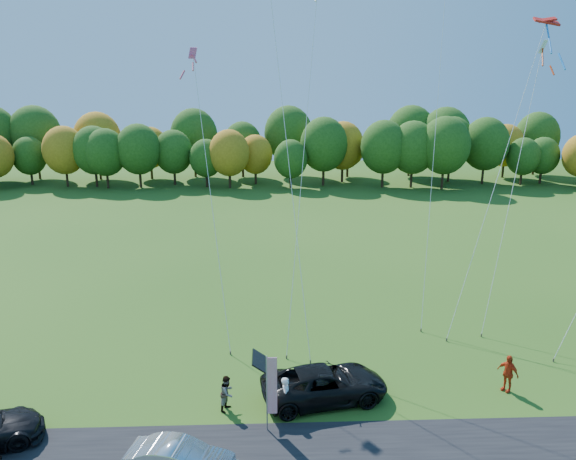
{
  "coord_description": "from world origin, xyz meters",
  "views": [
    {
      "loc": [
        -1.13,
        -22.79,
        14.87
      ],
      "look_at": [
        0.0,
        6.0,
        7.0
      ],
      "focal_mm": 35.0,
      "sensor_mm": 36.0,
      "label": 1
    }
  ],
  "objects_px": {
    "feather_flag": "(271,385)",
    "black_suv": "(325,384)",
    "silver_sedan": "(181,460)",
    "person_east": "(508,373)"
  },
  "relations": [
    {
      "from": "black_suv",
      "to": "silver_sedan",
      "type": "relative_size",
      "value": 1.42
    },
    {
      "from": "silver_sedan",
      "to": "feather_flag",
      "type": "height_order",
      "value": "feather_flag"
    },
    {
      "from": "black_suv",
      "to": "person_east",
      "type": "height_order",
      "value": "person_east"
    },
    {
      "from": "person_east",
      "to": "silver_sedan",
      "type": "bearing_deg",
      "value": -106.31
    },
    {
      "from": "silver_sedan",
      "to": "person_east",
      "type": "height_order",
      "value": "person_east"
    },
    {
      "from": "black_suv",
      "to": "silver_sedan",
      "type": "bearing_deg",
      "value": 118.31
    },
    {
      "from": "black_suv",
      "to": "feather_flag",
      "type": "relative_size",
      "value": 1.68
    },
    {
      "from": "silver_sedan",
      "to": "black_suv",
      "type": "bearing_deg",
      "value": -37.15
    },
    {
      "from": "feather_flag",
      "to": "black_suv",
      "type": "bearing_deg",
      "value": 41.45
    },
    {
      "from": "person_east",
      "to": "feather_flag",
      "type": "bearing_deg",
      "value": -113.22
    }
  ]
}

